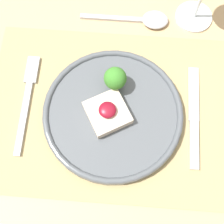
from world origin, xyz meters
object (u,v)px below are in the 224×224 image
Objects in this scene: dinner_plate at (112,112)px; knife at (194,123)px; spoon at (147,19)px; fork at (28,96)px.

dinner_plate reaches higher than knife.
knife is at bearing -2.33° from dinner_plate.
dinner_plate is 0.23m from spoon.
dinner_plate is 0.17m from fork.
fork is (-0.17, 0.02, -0.01)m from dinner_plate.
spoon is at bearing 112.02° from knife.
dinner_plate is 1.40× the size of spoon.
spoon reaches higher than fork.
dinner_plate is at bearing -9.31° from fork.
knife is (0.33, -0.03, 0.00)m from fork.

